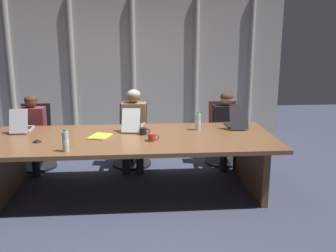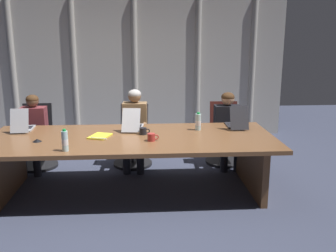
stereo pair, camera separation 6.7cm
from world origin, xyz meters
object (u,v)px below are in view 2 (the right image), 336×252
object	(u,v)px
coffee_mug_near	(143,131)
laptop_center	(236,123)
water_bottle_secondary	(65,141)
office_chair_left_end	(37,144)
laptop_left_end	(23,126)
person_left_mid	(135,124)
person_left_end	(33,129)
conference_mic_left_side	(37,140)
office_chair_center	(224,140)
coffee_mug_far	(152,137)
office_chair_left_mid	(133,142)
water_bottle_primary	(198,122)
person_center	(228,125)
laptop_left_mid	(133,125)
spiral_notepad	(100,136)

from	to	relation	value
coffee_mug_near	laptop_center	bearing A→B (deg)	13.07
water_bottle_secondary	office_chair_left_end	bearing A→B (deg)	115.00
laptop_left_end	person_left_mid	size ratio (longest dim) A/B	0.39
person_left_end	conference_mic_left_side	size ratio (longest dim) A/B	10.24
conference_mic_left_side	water_bottle_secondary	bearing A→B (deg)	-44.23
office_chair_center	coffee_mug_far	distance (m)	1.82
office_chair_left_end	person_left_end	size ratio (longest dim) A/B	0.85
office_chair_left_mid	conference_mic_left_side	bearing A→B (deg)	-32.54
office_chair_left_mid	water_bottle_primary	xyz separation A→B (m)	(0.90, -0.81, 0.50)
laptop_left_end	coffee_mug_near	world-z (taller)	laptop_left_end
office_chair_left_end	person_left_mid	distance (m)	1.54
office_chair_left_end	coffee_mug_near	distance (m)	1.96
person_center	conference_mic_left_side	world-z (taller)	person_center
person_left_end	water_bottle_primary	distance (m)	2.46
water_bottle_secondary	coffee_mug_far	xyz separation A→B (m)	(0.96, 0.34, -0.07)
person_left_end	coffee_mug_near	world-z (taller)	person_left_end
laptop_left_mid	laptop_center	bearing A→B (deg)	-82.93
office_chair_left_end	person_left_mid	size ratio (longest dim) A/B	0.80
office_chair_center	conference_mic_left_side	distance (m)	2.88
office_chair_center	water_bottle_primary	xyz separation A→B (m)	(-0.55, -0.81, 0.50)
laptop_left_mid	water_bottle_secondary	bearing A→B (deg)	149.34
person_left_mid	conference_mic_left_side	distance (m)	1.58
office_chair_left_end	office_chair_left_mid	size ratio (longest dim) A/B	1.03
person_center	office_chair_center	bearing A→B (deg)	-174.67
laptop_left_end	laptop_left_mid	bearing A→B (deg)	-93.99
person_center	conference_mic_left_side	bearing A→B (deg)	-65.60
office_chair_left_mid	spiral_notepad	size ratio (longest dim) A/B	2.57
laptop_left_end	coffee_mug_far	bearing A→B (deg)	-113.29
coffee_mug_near	spiral_notepad	distance (m)	0.55
person_left_end	coffee_mug_far	size ratio (longest dim) A/B	8.15
water_bottle_primary	conference_mic_left_side	world-z (taller)	water_bottle_primary
laptop_center	coffee_mug_near	world-z (taller)	laptop_center
laptop_center	person_left_mid	size ratio (longest dim) A/B	0.40
office_chair_center	spiral_notepad	world-z (taller)	office_chair_center
laptop_left_mid	coffee_mug_far	bearing A→B (deg)	-151.77
office_chair_center	person_left_mid	bearing A→B (deg)	-81.74
person_center	water_bottle_secondary	world-z (taller)	person_center
office_chair_left_mid	conference_mic_left_side	size ratio (longest dim) A/B	8.44
office_chair_left_end	office_chair_center	bearing A→B (deg)	87.48
laptop_center	person_center	world-z (taller)	person_center
office_chair_left_end	conference_mic_left_side	size ratio (longest dim) A/B	8.66
spiral_notepad	office_chair_center	bearing A→B (deg)	50.61
laptop_center	person_center	xyz separation A→B (m)	(0.01, 0.54, -0.15)
laptop_left_mid	person_center	distance (m)	1.54
laptop_left_mid	conference_mic_left_side	xyz separation A→B (m)	(-1.14, -0.54, -0.04)
person_center	laptop_left_end	bearing A→B (deg)	-78.30
coffee_mug_far	office_chair_center	bearing A→B (deg)	47.76
person_center	water_bottle_primary	xyz separation A→B (m)	(-0.56, -0.65, 0.20)
water_bottle_primary	person_left_mid	bearing A→B (deg)	142.94
person_left_end	water_bottle_secondary	world-z (taller)	person_left_end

